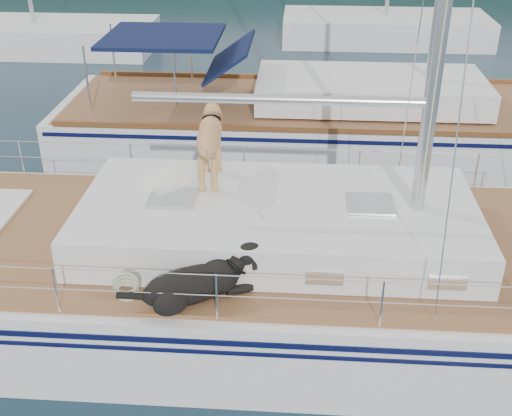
{
  "coord_description": "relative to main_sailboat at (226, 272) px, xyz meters",
  "views": [
    {
      "loc": [
        1.04,
        -7.42,
        5.74
      ],
      "look_at": [
        0.5,
        0.2,
        1.6
      ],
      "focal_mm": 45.0,
      "sensor_mm": 36.0,
      "label": 1
    }
  ],
  "objects": [
    {
      "name": "bg_boat_center",
      "position": [
        3.91,
        16.0,
        -0.23
      ],
      "size": [
        7.2,
        3.0,
        11.65
      ],
      "color": "silver",
      "rests_on": "ground"
    },
    {
      "name": "bg_boat_west",
      "position": [
        -8.09,
        14.0,
        -0.23
      ],
      "size": [
        8.0,
        3.0,
        11.65
      ],
      "color": "silver",
      "rests_on": "ground"
    },
    {
      "name": "neighbor_sailboat",
      "position": [
        1.36,
        5.94,
        -0.05
      ],
      "size": [
        11.0,
        3.5,
        13.3
      ],
      "color": "silver",
      "rests_on": "ground"
    },
    {
      "name": "main_sailboat",
      "position": [
        0.0,
        0.0,
        0.0
      ],
      "size": [
        12.0,
        3.94,
        14.01
      ],
      "color": "silver",
      "rests_on": "ground"
    },
    {
      "name": "ground",
      "position": [
        -0.09,
        0.0,
        -0.68
      ],
      "size": [
        120.0,
        120.0,
        0.0
      ],
      "primitive_type": "plane",
      "color": "black",
      "rests_on": "ground"
    }
  ]
}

